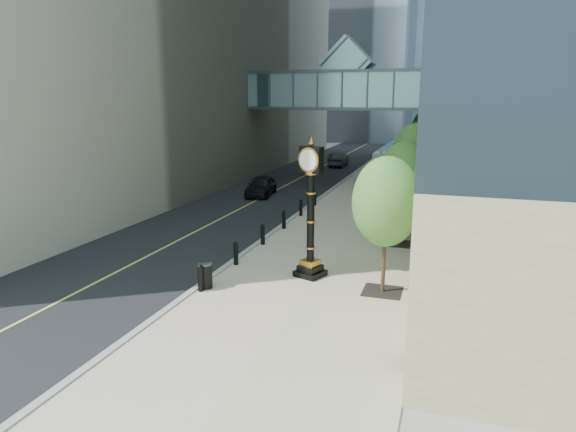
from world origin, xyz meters
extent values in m
plane|color=gray|center=(0.00, 0.00, 0.00)|extent=(320.00, 320.00, 0.00)
cube|color=black|center=(-7.00, 40.00, 0.01)|extent=(8.00, 180.00, 0.02)
cube|color=tan|center=(1.00, 40.00, 0.03)|extent=(8.00, 180.00, 0.06)
cube|color=gray|center=(-3.00, 40.00, 0.04)|extent=(0.25, 180.00, 0.07)
cube|color=#44656D|center=(-3.00, 28.00, 7.50)|extent=(17.00, 4.00, 3.00)
cube|color=#383F44|center=(-3.00, 28.00, 6.05)|extent=(17.00, 4.20, 0.25)
cube|color=#383F44|center=(-3.00, 28.00, 8.95)|extent=(17.00, 4.20, 0.25)
cube|color=#44656D|center=(-3.00, 28.00, 9.60)|extent=(4.24, 3.00, 4.24)
cube|color=#383F44|center=(3.50, 14.00, 4.20)|extent=(3.00, 8.00, 0.25)
cube|color=#44656D|center=(3.50, 14.00, 4.35)|extent=(2.80, 7.80, 0.06)
cylinder|color=#383F44|center=(2.20, 10.30, 2.10)|extent=(0.12, 0.12, 4.20)
cylinder|color=#383F44|center=(2.20, 17.70, 2.10)|extent=(0.12, 0.12, 4.20)
cylinder|color=black|center=(-2.70, 1.00, 0.51)|extent=(0.20, 0.20, 0.90)
cylinder|color=black|center=(-2.70, 4.20, 0.51)|extent=(0.20, 0.20, 0.90)
cylinder|color=black|center=(-2.70, 7.40, 0.51)|extent=(0.20, 0.20, 0.90)
cylinder|color=black|center=(-2.70, 10.60, 0.51)|extent=(0.20, 0.20, 0.90)
cylinder|color=black|center=(-2.70, 13.80, 0.51)|extent=(0.20, 0.20, 0.90)
cylinder|color=black|center=(-2.70, 17.00, 0.51)|extent=(0.20, 0.20, 0.90)
cube|color=black|center=(3.60, 3.00, 0.07)|extent=(1.40, 1.40, 0.02)
cylinder|color=#3D2F19|center=(3.60, 3.00, 1.37)|extent=(0.14, 0.14, 2.62)
ellipsoid|color=#3F6C27|center=(3.60, 3.00, 3.39)|extent=(2.40, 2.40, 3.20)
cube|color=black|center=(3.60, 9.50, 0.07)|extent=(1.40, 1.40, 0.02)
cylinder|color=#3D2F19|center=(3.60, 9.50, 1.37)|extent=(0.14, 0.14, 2.61)
ellipsoid|color=#3F6C27|center=(3.60, 9.50, 3.39)|extent=(2.40, 2.40, 3.19)
cube|color=black|center=(3.60, 16.00, 0.07)|extent=(1.40, 1.40, 0.02)
cylinder|color=#3D2F19|center=(3.60, 16.00, 1.51)|extent=(0.14, 0.14, 2.90)
ellipsoid|color=#3F6C27|center=(3.60, 16.00, 3.75)|extent=(2.66, 2.66, 3.54)
cube|color=black|center=(3.60, 22.50, 0.07)|extent=(1.40, 1.40, 0.02)
cylinder|color=#3D2F19|center=(3.60, 22.50, 1.40)|extent=(0.14, 0.14, 2.68)
ellipsoid|color=#3F6C27|center=(3.60, 22.50, 3.47)|extent=(2.46, 2.46, 3.27)
cube|color=black|center=(3.60, 29.00, 0.07)|extent=(1.40, 1.40, 0.02)
cylinder|color=#3D2F19|center=(3.60, 29.00, 1.65)|extent=(0.14, 0.14, 3.18)
ellipsoid|color=#3F6C27|center=(3.60, 29.00, 4.11)|extent=(2.92, 2.92, 3.89)
cube|color=black|center=(0.65, 3.81, 0.17)|extent=(1.29, 1.29, 0.22)
cube|color=black|center=(0.65, 3.81, 0.39)|extent=(1.01, 1.01, 0.22)
cube|color=orange|center=(0.65, 3.81, 0.61)|extent=(0.79, 0.79, 0.22)
cylinder|color=black|center=(0.65, 3.81, 2.45)|extent=(0.29, 0.29, 3.44)
cube|color=black|center=(0.65, 3.81, 4.67)|extent=(1.00, 0.65, 1.00)
cylinder|color=white|center=(0.65, 4.01, 4.67)|extent=(0.74, 0.32, 0.78)
cylinder|color=white|center=(0.65, 3.62, 4.67)|extent=(0.74, 0.32, 0.78)
sphere|color=orange|center=(0.65, 3.81, 5.28)|extent=(0.22, 0.22, 0.22)
cylinder|color=black|center=(-2.70, 1.38, 0.51)|extent=(0.55, 0.55, 0.90)
imported|color=#ADA89F|center=(4.22, 11.57, 1.03)|extent=(0.81, 0.65, 1.94)
imported|color=black|center=(-7.34, 19.36, 0.73)|extent=(2.13, 4.31, 1.41)
imported|color=black|center=(-5.50, 36.81, 0.71)|extent=(1.56, 4.22, 1.38)
camera|label=1|loc=(5.74, -14.74, 6.95)|focal=32.00mm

